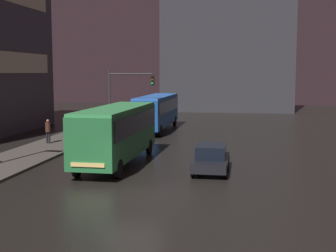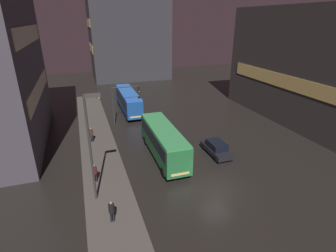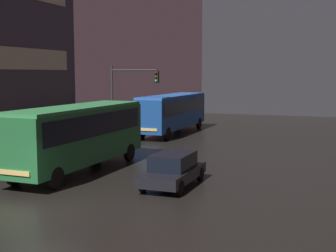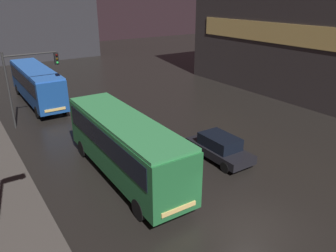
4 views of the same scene
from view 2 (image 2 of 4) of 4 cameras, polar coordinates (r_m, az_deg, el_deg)
ground_plane at (r=23.99m, az=10.37°, el=-13.25°), size 120.00×120.00×0.00m
sidewalk_left at (r=30.10m, az=-14.61°, el=-5.62°), size 4.00×48.00×0.15m
building_right_block at (r=41.64m, az=30.07°, el=11.03°), size 10.07×27.62×15.51m
building_far_backdrop at (r=67.32m, az=-8.58°, el=18.96°), size 18.07×12.00×20.30m
bus_near at (r=27.44m, az=-0.99°, el=-2.97°), size 2.69×10.20×3.40m
bus_far at (r=42.09m, az=-8.65°, el=5.77°), size 2.45×11.04×3.26m
car_taxi at (r=29.08m, az=10.52°, el=-4.75°), size 1.90×4.36×1.50m
pedestrian_near at (r=24.50m, az=-15.69°, el=-9.48°), size 0.61×0.61×1.78m
pedestrian_mid at (r=19.97m, az=-12.18°, el=-17.35°), size 0.53×0.53×1.76m
pedestrian_far at (r=32.33m, az=-16.34°, el=-1.55°), size 0.46×0.46×1.80m
traffic_light_main at (r=36.37m, az=-9.74°, el=6.11°), size 3.88×0.35×5.60m
street_lamp_sidewalk at (r=20.20m, az=-16.32°, el=-1.79°), size 1.25×0.36×8.82m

